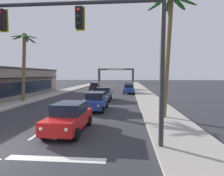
{
  "coord_description": "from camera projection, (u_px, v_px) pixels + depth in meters",
  "views": [
    {
      "loc": [
        5.01,
        -7.42,
        3.31
      ],
      "look_at": [
        3.68,
        8.0,
        2.2
      ],
      "focal_mm": 29.61,
      "sensor_mm": 36.0,
      "label": 1
    }
  ],
  "objects": [
    {
      "name": "ground_plane",
      "position": [
        12.0,
        151.0,
        8.04
      ],
      "size": [
        220.0,
        220.0,
        0.0
      ],
      "primitive_type": "plane",
      "color": "#2D2D33"
    },
    {
      "name": "palm_left_second",
      "position": [
        24.0,
        57.0,
        22.04
      ],
      "size": [
        3.41,
        3.26,
        8.24
      ],
      "color": "brown",
      "rests_on": "ground"
    },
    {
      "name": "sedan_fifth_in_queue",
      "position": [
        104.0,
        94.0,
        23.99
      ],
      "size": [
        1.98,
        4.46,
        1.68
      ],
      "color": "#4C515B",
      "rests_on": "ground"
    },
    {
      "name": "sedan_third_in_queue",
      "position": [
        96.0,
        101.0,
        17.37
      ],
      "size": [
        2.01,
        4.48,
        1.68
      ],
      "color": "navy",
      "rests_on": "ground"
    },
    {
      "name": "palm_right_second",
      "position": [
        170.0,
        30.0,
        13.43
      ],
      "size": [
        3.52,
        3.73,
        9.25
      ],
      "color": "brown",
      "rests_on": "ground"
    },
    {
      "name": "sidewalk_right",
      "position": [
        147.0,
        97.0,
        27.25
      ],
      "size": [
        3.2,
        110.0,
        0.14
      ],
      "primitive_type": "cube",
      "color": "#9E998E",
      "rests_on": "ground"
    },
    {
      "name": "sidewalk_left",
      "position": [
        45.0,
        96.0,
        28.58
      ],
      "size": [
        3.2,
        110.0,
        0.14
      ],
      "primitive_type": "cube",
      "color": "#9E998E",
      "rests_on": "ground"
    },
    {
      "name": "sedan_parked_mid_kerb",
      "position": [
        129.0,
        89.0,
        32.82
      ],
      "size": [
        1.96,
        4.46,
        1.68
      ],
      "color": "navy",
      "rests_on": "ground"
    },
    {
      "name": "sedan_oncoming_far",
      "position": [
        95.0,
        86.0,
        39.42
      ],
      "size": [
        1.99,
        4.47,
        1.68
      ],
      "color": "black",
      "rests_on": "ground"
    },
    {
      "name": "traffic_signal_mast",
      "position": [
        83.0,
        33.0,
        8.17
      ],
      "size": [
        11.13,
        0.41,
        7.25
      ],
      "color": "#2D2D33",
      "rests_on": "ground"
    },
    {
      "name": "town_gateway_arch",
      "position": [
        116.0,
        73.0,
        77.59
      ],
      "size": [
        15.12,
        0.9,
        5.94
      ],
      "color": "#423D38",
      "rests_on": "ground"
    },
    {
      "name": "sedan_lead_at_stop_bar",
      "position": [
        69.0,
        117.0,
        10.79
      ],
      "size": [
        2.03,
        4.49,
        1.68
      ],
      "color": "red",
      "rests_on": "ground"
    },
    {
      "name": "sedan_parked_nearest_kerb",
      "position": [
        129.0,
        86.0,
        39.99
      ],
      "size": [
        2.03,
        4.48,
        1.68
      ],
      "color": "red",
      "rests_on": "ground"
    },
    {
      "name": "lane_markings",
      "position": [
        97.0,
        97.0,
        27.47
      ],
      "size": [
        4.28,
        87.28,
        0.01
      ],
      "color": "silver",
      "rests_on": "ground"
    }
  ]
}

